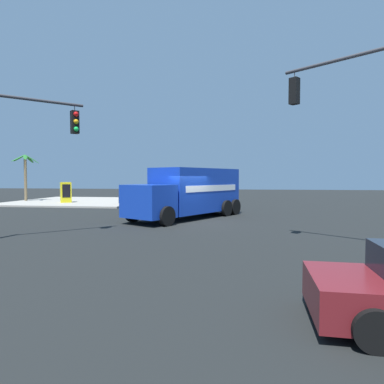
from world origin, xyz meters
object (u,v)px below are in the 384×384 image
(delivery_truck, at_px, (190,192))
(traffic_light_primary, at_px, (2,141))
(palm_tree_far, at_px, (25,170))
(pickup_black, at_px, (152,198))
(traffic_light_secondary, at_px, (365,117))
(vending_machine_red, at_px, (66,192))

(delivery_truck, bearing_deg, traffic_light_primary, 145.14)
(palm_tree_far, bearing_deg, pickup_black, -101.15)
(traffic_light_secondary, height_order, vending_machine_red, traffic_light_secondary)
(traffic_light_secondary, height_order, palm_tree_far, traffic_light_secondary)
(delivery_truck, bearing_deg, traffic_light_secondary, -141.42)
(delivery_truck, bearing_deg, palm_tree_far, 60.04)
(delivery_truck, height_order, vending_machine_red, delivery_truck)
(delivery_truck, relative_size, traffic_light_primary, 1.45)
(traffic_light_primary, height_order, traffic_light_secondary, traffic_light_secondary)
(traffic_light_secondary, bearing_deg, vending_machine_red, 48.49)
(delivery_truck, height_order, palm_tree_far, palm_tree_far)
(traffic_light_secondary, bearing_deg, traffic_light_primary, 89.20)
(traffic_light_primary, relative_size, vending_machine_red, 3.09)
(traffic_light_secondary, bearing_deg, delivery_truck, 38.58)
(palm_tree_far, bearing_deg, traffic_light_primary, -147.47)
(vending_machine_red, bearing_deg, traffic_light_secondary, -131.51)
(delivery_truck, xyz_separation_m, traffic_light_secondary, (-8.57, -6.84, 2.79))
(vending_machine_red, bearing_deg, traffic_light_primary, -158.11)
(traffic_light_primary, relative_size, traffic_light_secondary, 0.89)
(delivery_truck, xyz_separation_m, pickup_black, (7.59, 4.40, -0.81))
(traffic_light_primary, xyz_separation_m, traffic_light_secondary, (-0.18, -12.69, 0.53))
(traffic_light_secondary, xyz_separation_m, palm_tree_far, (18.79, 24.56, -1.17))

